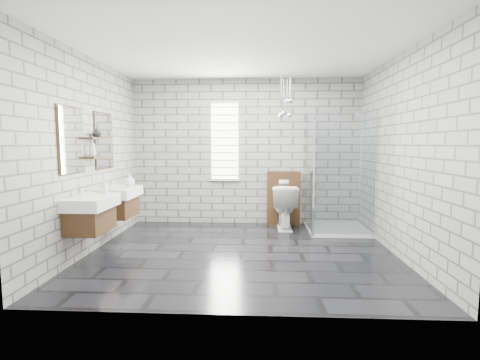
# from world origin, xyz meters

# --- Properties ---
(floor) EXTENTS (4.20, 3.60, 0.02)m
(floor) POSITION_xyz_m (0.00, 0.00, -0.01)
(floor) COLOR black
(floor) RESTS_ON ground
(ceiling) EXTENTS (4.20, 3.60, 0.02)m
(ceiling) POSITION_xyz_m (0.00, 0.00, 2.71)
(ceiling) COLOR white
(ceiling) RESTS_ON wall_back
(wall_back) EXTENTS (4.20, 0.02, 2.70)m
(wall_back) POSITION_xyz_m (0.00, 1.81, 1.35)
(wall_back) COLOR #9B9B96
(wall_back) RESTS_ON floor
(wall_front) EXTENTS (4.20, 0.02, 2.70)m
(wall_front) POSITION_xyz_m (0.00, -1.81, 1.35)
(wall_front) COLOR #9B9B96
(wall_front) RESTS_ON floor
(wall_left) EXTENTS (0.02, 3.60, 2.70)m
(wall_left) POSITION_xyz_m (-2.11, 0.00, 1.35)
(wall_left) COLOR #9B9B96
(wall_left) RESTS_ON floor
(wall_right) EXTENTS (0.02, 3.60, 2.70)m
(wall_right) POSITION_xyz_m (2.11, 0.00, 1.35)
(wall_right) COLOR #9B9B96
(wall_right) RESTS_ON floor
(vanity_left) EXTENTS (0.47, 0.70, 1.57)m
(vanity_left) POSITION_xyz_m (-1.91, -0.52, 0.76)
(vanity_left) COLOR #452B15
(vanity_left) RESTS_ON wall_left
(vanity_right) EXTENTS (0.47, 0.70, 1.57)m
(vanity_right) POSITION_xyz_m (-1.91, 0.40, 0.76)
(vanity_right) COLOR #452B15
(vanity_right) RESTS_ON wall_left
(shelf_lower) EXTENTS (0.14, 0.30, 0.03)m
(shelf_lower) POSITION_xyz_m (-2.03, -0.05, 1.32)
(shelf_lower) COLOR #452B15
(shelf_lower) RESTS_ON wall_left
(shelf_upper) EXTENTS (0.14, 0.30, 0.03)m
(shelf_upper) POSITION_xyz_m (-2.03, -0.05, 1.58)
(shelf_upper) COLOR #452B15
(shelf_upper) RESTS_ON wall_left
(window) EXTENTS (0.56, 0.05, 1.48)m
(window) POSITION_xyz_m (-0.40, 1.78, 1.55)
(window) COLOR white
(window) RESTS_ON wall_back
(cistern_panel) EXTENTS (0.60, 0.20, 1.00)m
(cistern_panel) POSITION_xyz_m (0.70, 1.70, 0.50)
(cistern_panel) COLOR #452B15
(cistern_panel) RESTS_ON floor
(flush_plate) EXTENTS (0.18, 0.01, 0.12)m
(flush_plate) POSITION_xyz_m (0.70, 1.60, 0.80)
(flush_plate) COLOR silver
(flush_plate) RESTS_ON cistern_panel
(shower_enclosure) EXTENTS (1.00, 1.00, 2.03)m
(shower_enclosure) POSITION_xyz_m (1.50, 1.18, 0.50)
(shower_enclosure) COLOR white
(shower_enclosure) RESTS_ON floor
(pendant_cluster) EXTENTS (0.25, 0.21, 0.75)m
(pendant_cluster) POSITION_xyz_m (0.70, 1.37, 2.11)
(pendant_cluster) COLOR silver
(pendant_cluster) RESTS_ON ceiling
(toilet) EXTENTS (0.45, 0.78, 0.79)m
(toilet) POSITION_xyz_m (0.70, 1.42, 0.39)
(toilet) COLOR white
(toilet) RESTS_ON floor
(soap_bottle_a) EXTENTS (0.08, 0.09, 0.16)m
(soap_bottle_a) POSITION_xyz_m (-1.81, -0.26, 0.93)
(soap_bottle_a) COLOR #B2B2B2
(soap_bottle_a) RESTS_ON vanity_left
(soap_bottle_b) EXTENTS (0.16, 0.16, 0.19)m
(soap_bottle_b) POSITION_xyz_m (-1.77, 0.56, 0.94)
(soap_bottle_b) COLOR #B2B2B2
(soap_bottle_b) RESTS_ON vanity_right
(soap_bottle_c) EXTENTS (0.10, 0.10, 0.23)m
(soap_bottle_c) POSITION_xyz_m (-2.02, -0.11, 1.45)
(soap_bottle_c) COLOR #B2B2B2
(soap_bottle_c) RESTS_ON shelf_lower
(vase) EXTENTS (0.13, 0.13, 0.13)m
(vase) POSITION_xyz_m (-2.02, 0.04, 1.66)
(vase) COLOR #B2B2B2
(vase) RESTS_ON shelf_upper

